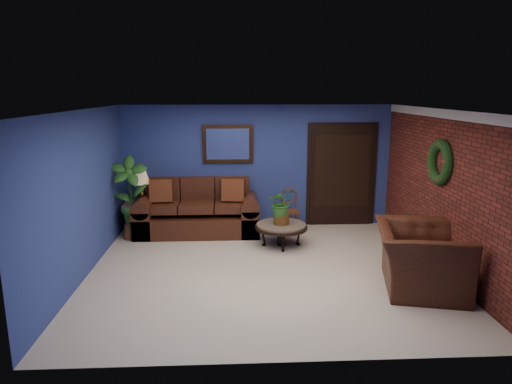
{
  "coord_description": "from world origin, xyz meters",
  "views": [
    {
      "loc": [
        -0.49,
        -6.74,
        2.78
      ],
      "look_at": [
        -0.12,
        0.55,
        1.15
      ],
      "focal_mm": 32.0,
      "sensor_mm": 36.0,
      "label": 1
    }
  ],
  "objects_px": {
    "coffee_table": "(281,227)",
    "table_lamp": "(141,183)",
    "side_chair": "(289,207)",
    "armchair": "(420,258)",
    "end_table": "(142,209)",
    "sofa": "(198,214)"
  },
  "relations": [
    {
      "from": "sofa",
      "to": "end_table",
      "type": "height_order",
      "value": "sofa"
    },
    {
      "from": "sofa",
      "to": "side_chair",
      "type": "xyz_separation_m",
      "value": [
        1.83,
        0.02,
        0.13
      ]
    },
    {
      "from": "coffee_table",
      "to": "end_table",
      "type": "height_order",
      "value": "end_table"
    },
    {
      "from": "table_lamp",
      "to": "armchair",
      "type": "distance_m",
      "value": 5.29
    },
    {
      "from": "sofa",
      "to": "side_chair",
      "type": "bearing_deg",
      "value": 0.7
    },
    {
      "from": "coffee_table",
      "to": "table_lamp",
      "type": "distance_m",
      "value": 2.89
    },
    {
      "from": "side_chair",
      "to": "coffee_table",
      "type": "bearing_deg",
      "value": -105.84
    },
    {
      "from": "side_chair",
      "to": "sofa",
      "type": "bearing_deg",
      "value": 179.93
    },
    {
      "from": "coffee_table",
      "to": "armchair",
      "type": "bearing_deg",
      "value": -47.0
    },
    {
      "from": "table_lamp",
      "to": "side_chair",
      "type": "height_order",
      "value": "table_lamp"
    },
    {
      "from": "coffee_table",
      "to": "side_chair",
      "type": "relative_size",
      "value": 1.12
    },
    {
      "from": "coffee_table",
      "to": "side_chair",
      "type": "distance_m",
      "value": 0.99
    },
    {
      "from": "coffee_table",
      "to": "table_lamp",
      "type": "height_order",
      "value": "table_lamp"
    },
    {
      "from": "side_chair",
      "to": "armchair",
      "type": "xyz_separation_m",
      "value": [
        1.53,
        -2.86,
        -0.03
      ]
    },
    {
      "from": "table_lamp",
      "to": "side_chair",
      "type": "relative_size",
      "value": 0.71
    },
    {
      "from": "sofa",
      "to": "armchair",
      "type": "xyz_separation_m",
      "value": [
        3.36,
        -2.84,
        0.09
      ]
    },
    {
      "from": "sofa",
      "to": "coffee_table",
      "type": "bearing_deg",
      "value": -30.49
    },
    {
      "from": "table_lamp",
      "to": "armchair",
      "type": "height_order",
      "value": "table_lamp"
    },
    {
      "from": "side_chair",
      "to": "armchair",
      "type": "bearing_deg",
      "value": -62.65
    },
    {
      "from": "table_lamp",
      "to": "side_chair",
      "type": "distance_m",
      "value": 2.97
    },
    {
      "from": "end_table",
      "to": "table_lamp",
      "type": "height_order",
      "value": "table_lamp"
    },
    {
      "from": "end_table",
      "to": "armchair",
      "type": "relative_size",
      "value": 0.5
    }
  ]
}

